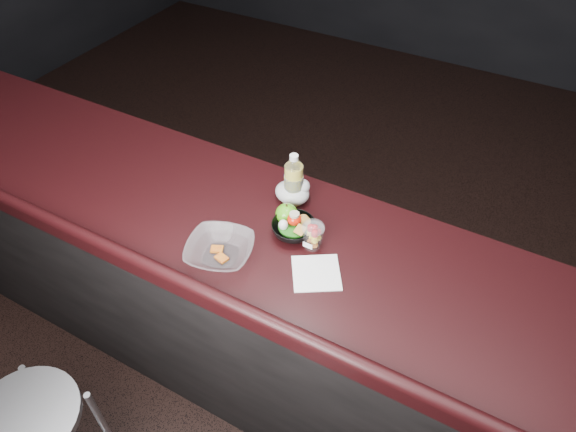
% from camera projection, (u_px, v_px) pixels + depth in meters
% --- Properties ---
extents(ground, '(8.00, 8.00, 0.00)m').
position_uv_depth(ground, '(255.00, 432.00, 2.37)').
color(ground, black).
rests_on(ground, ground).
extents(room_shell, '(8.00, 8.00, 8.00)m').
position_uv_depth(room_shell, '(218.00, 65.00, 1.11)').
color(room_shell, black).
rests_on(room_shell, ground).
extents(counter, '(4.06, 0.71, 1.02)m').
position_uv_depth(counter, '(286.00, 320.00, 2.21)').
color(counter, black).
rests_on(counter, ground).
extents(lemonade_bottle, '(0.07, 0.07, 0.22)m').
position_uv_depth(lemonade_bottle, '(294.00, 183.00, 1.94)').
color(lemonade_bottle, yellow).
rests_on(lemonade_bottle, counter).
extents(fruit_cup, '(0.08, 0.08, 0.12)m').
position_uv_depth(fruit_cup, '(313.00, 234.00, 1.79)').
color(fruit_cup, white).
rests_on(fruit_cup, counter).
extents(green_apple, '(0.08, 0.08, 0.09)m').
position_uv_depth(green_apple, '(287.00, 214.00, 1.90)').
color(green_apple, '#39790D').
rests_on(green_apple, counter).
extents(plastic_bag, '(0.14, 0.11, 0.10)m').
position_uv_depth(plastic_bag, '(294.00, 192.00, 1.98)').
color(plastic_bag, silver).
rests_on(plastic_bag, counter).
extents(snack_bowl, '(0.19, 0.19, 0.09)m').
position_uv_depth(snack_bowl, '(293.00, 228.00, 1.86)').
color(snack_bowl, black).
rests_on(snack_bowl, counter).
extents(takeout_bowl, '(0.29, 0.29, 0.06)m').
position_uv_depth(takeout_bowl, '(220.00, 250.00, 1.78)').
color(takeout_bowl, silver).
rests_on(takeout_bowl, counter).
extents(paper_napkin, '(0.22, 0.22, 0.00)m').
position_uv_depth(paper_napkin, '(316.00, 273.00, 1.74)').
color(paper_napkin, white).
rests_on(paper_napkin, counter).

